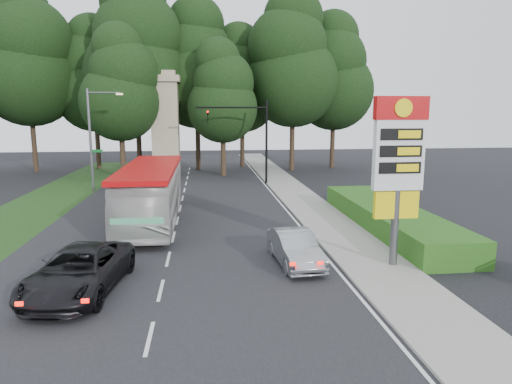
{
  "coord_description": "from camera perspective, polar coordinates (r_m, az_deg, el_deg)",
  "views": [
    {
      "loc": [
        1.61,
        -15.07,
        6.26
      ],
      "look_at": [
        4.23,
        7.76,
        2.2
      ],
      "focal_mm": 32.0,
      "sensor_mm": 36.0,
      "label": 1
    }
  ],
  "objects": [
    {
      "name": "tree_west_mid",
      "position": [
        53.36,
        -26.73,
        14.83
      ],
      "size": [
        9.8,
        9.8,
        19.25
      ],
      "color": "#2D2116",
      "rests_on": "ground"
    },
    {
      "name": "suv_charcoal",
      "position": [
        17.29,
        -21.24,
        -9.16
      ],
      "size": [
        3.31,
        5.92,
        1.57
      ],
      "primitive_type": "imported",
      "rotation": [
        0.0,
        0.0,
        -0.13
      ],
      "color": "black",
      "rests_on": "ground"
    },
    {
      "name": "gas_station_pylon",
      "position": [
        18.76,
        17.39,
        4.02
      ],
      "size": [
        2.1,
        0.45,
        6.85
      ],
      "color": "#59595E",
      "rests_on": "ground"
    },
    {
      "name": "sidewalk_right",
      "position": [
        28.61,
        7.56,
        -2.58
      ],
      "size": [
        3.0,
        80.0,
        0.12
      ],
      "primitive_type": "cube",
      "color": "gray",
      "rests_on": "ground"
    },
    {
      "name": "grass_verge_left",
      "position": [
        35.45,
        -24.7,
        -1.06
      ],
      "size": [
        5.0,
        50.0,
        0.02
      ],
      "primitive_type": "cube",
      "color": "#193814",
      "rests_on": "ground"
    },
    {
      "name": "streetlight_signs",
      "position": [
        38.11,
        -19.71,
        6.7
      ],
      "size": [
        2.75,
        0.98,
        8.0
      ],
      "color": "#59595E",
      "rests_on": "ground"
    },
    {
      "name": "tree_west_near",
      "position": [
        53.48,
        -19.62,
        13.49
      ],
      "size": [
        8.4,
        8.4,
        16.5
      ],
      "color": "#2D2116",
      "rests_on": "ground"
    },
    {
      "name": "tree_monument_left",
      "position": [
        44.79,
        -16.74,
        12.71
      ],
      "size": [
        7.28,
        7.28,
        14.3
      ],
      "color": "#2D2116",
      "rests_on": "ground"
    },
    {
      "name": "tree_east_near",
      "position": [
        52.37,
        -1.77,
        13.77
      ],
      "size": [
        8.12,
        8.12,
        15.95
      ],
      "color": "#2D2116",
      "rests_on": "ground"
    },
    {
      "name": "tree_monument_right",
      "position": [
        44.65,
        -4.21,
        12.24
      ],
      "size": [
        6.72,
        6.72,
        13.2
      ],
      "color": "#2D2116",
      "rests_on": "ground"
    },
    {
      "name": "hedge",
      "position": [
        25.73,
        16.26,
        -3.1
      ],
      "size": [
        3.0,
        14.0,
        1.2
      ],
      "primitive_type": "cube",
      "color": "#255215",
      "rests_on": "ground"
    },
    {
      "name": "sedan_silver",
      "position": [
        19.05,
        4.89,
        -6.99
      ],
      "size": [
        1.83,
        4.36,
        1.4
      ],
      "primitive_type": "imported",
      "rotation": [
        0.0,
        0.0,
        0.08
      ],
      "color": "#989BA0",
      "rests_on": "ground"
    },
    {
      "name": "ground",
      "position": [
        16.4,
        -11.97,
        -12.65
      ],
      "size": [
        120.0,
        120.0,
        0.0
      ],
      "primitive_type": "plane",
      "color": "black",
      "rests_on": "ground"
    },
    {
      "name": "tree_center_right",
      "position": [
        50.3,
        -7.48,
        15.37
      ],
      "size": [
        9.24,
        9.24,
        18.15
      ],
      "color": "#2D2116",
      "rests_on": "ground"
    },
    {
      "name": "road_surface",
      "position": [
        27.83,
        -9.71,
        -3.1
      ],
      "size": [
        14.0,
        80.0,
        0.02
      ],
      "primitive_type": "cube",
      "color": "black",
      "rests_on": "ground"
    },
    {
      "name": "monument",
      "position": [
        45.23,
        -11.24,
        8.37
      ],
      "size": [
        3.0,
        3.0,
        10.05
      ],
      "color": "gray",
      "rests_on": "ground"
    },
    {
      "name": "traffic_signal_mast",
      "position": [
        39.31,
        -0.6,
        7.71
      ],
      "size": [
        6.1,
        0.35,
        7.2
      ],
      "color": "black",
      "rests_on": "ground"
    },
    {
      "name": "transit_bus",
      "position": [
        26.47,
        -12.94,
        -0.29
      ],
      "size": [
        2.78,
        11.79,
        3.28
      ],
      "primitive_type": "imported",
      "rotation": [
        0.0,
        0.0,
        0.0
      ],
      "color": "beige",
      "rests_on": "ground"
    },
    {
      "name": "tree_far_east",
      "position": [
        52.26,
        9.77,
        14.37
      ],
      "size": [
        8.68,
        8.68,
        17.05
      ],
      "color": "#2D2116",
      "rests_on": "ground"
    },
    {
      "name": "tree_center_left",
      "position": [
        48.86,
        -14.89,
        16.47
      ],
      "size": [
        10.08,
        10.08,
        19.8
      ],
      "color": "#2D2116",
      "rests_on": "ground"
    },
    {
      "name": "tree_east_mid",
      "position": [
        49.24,
        4.67,
        15.93
      ],
      "size": [
        9.52,
        9.52,
        18.7
      ],
      "color": "#2D2116",
      "rests_on": "ground"
    }
  ]
}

